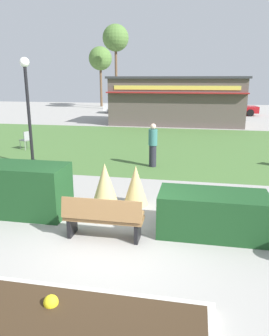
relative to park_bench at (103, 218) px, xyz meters
name	(u,v)px	position (x,y,z in m)	size (l,w,h in m)	color
ground_plane	(115,246)	(0.31, -0.27, -0.48)	(80.00, 80.00, 0.00)	#999691
lawn_patch	(166,145)	(0.31, 10.43, -0.48)	(36.00, 12.00, 0.01)	#446B33
park_bench	(103,218)	(0.00, 0.00, 0.00)	(1.70, 0.53, 0.95)	olive
hedge_left	(25,190)	(-2.30, 0.95, 0.16)	(2.12, 1.10, 1.28)	#19421E
hedge_right	(212,214)	(2.28, 0.69, -0.01)	(2.34, 1.10, 0.94)	#19421E
ornamental_grass_behind_left	(105,187)	(-0.40, 1.54, 0.15)	(0.80, 0.80, 1.26)	tan
ornamental_grass_behind_right	(136,185)	(0.31, 2.06, 0.07)	(0.67, 0.67, 1.10)	tan
lamppost_mid	(28,99)	(-4.53, 5.48, 2.11)	(0.36, 0.36, 4.10)	black
food_kiosk	(177,100)	(0.28, 18.86, 1.28)	(9.91, 4.56, 3.50)	#594C47
cafe_chair_east	(27,139)	(-6.23, 8.15, 0.05)	(0.58, 0.58, 0.89)	gray
person_strolling	(153,145)	(0.22, 6.10, 0.38)	(0.34, 0.34, 1.69)	#23232D
parked_car_west_slot	(125,107)	(-5.35, 26.16, 0.16)	(4.36, 2.38, 1.20)	silver
parked_car_center_slot	(174,107)	(-0.45, 26.16, 0.16)	(4.26, 2.16, 1.20)	#B7BABF
parked_car_east_slot	(234,108)	(5.20, 26.16, 0.16)	(4.35, 2.35, 1.20)	maroon
tree_left_bg	(116,39)	(-7.14, 29.88, 6.99)	(2.80, 2.80, 8.97)	brown
tree_right_bg	(100,59)	(-10.04, 33.66, 5.19)	(2.80, 2.80, 7.13)	brown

